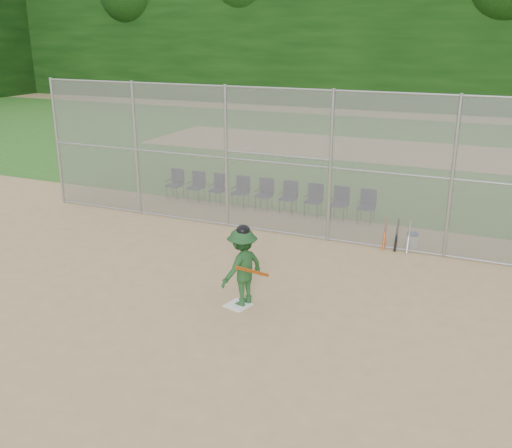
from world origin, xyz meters
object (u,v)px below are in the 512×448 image
at_px(home_plate, 238,305).
at_px(water_cooler, 412,240).
at_px(chair_0, 175,184).
at_px(batter_at_plate, 242,266).

height_order(home_plate, water_cooler, water_cooler).
bearing_deg(home_plate, water_cooler, 60.94).
bearing_deg(water_cooler, home_plate, -119.06).
distance_m(water_cooler, chair_0, 8.25).
bearing_deg(water_cooler, chair_0, 169.18).
bearing_deg(chair_0, water_cooler, -10.82).
bearing_deg(water_cooler, batter_at_plate, -119.17).
bearing_deg(batter_at_plate, water_cooler, 60.83).
xyz_separation_m(water_cooler, chair_0, (-8.10, 1.55, 0.28)).
xyz_separation_m(batter_at_plate, water_cooler, (2.65, 4.75, -0.64)).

